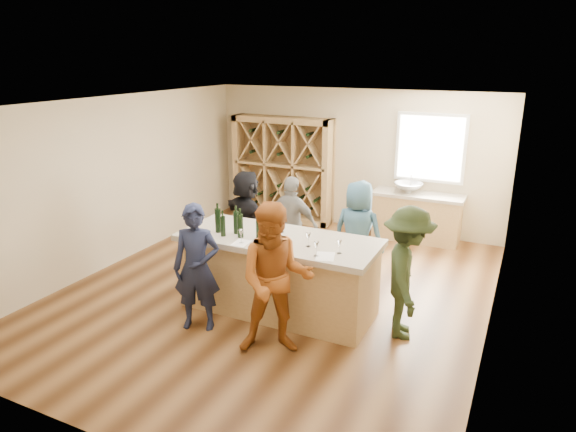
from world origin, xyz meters
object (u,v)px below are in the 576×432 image
at_px(tasting_counter_base, 279,277).
at_px(wine_bottle_c, 236,222).
at_px(person_near_right, 276,280).
at_px(person_far_left, 247,217).
at_px(person_near_left, 197,268).
at_px(wine_bottle_d, 240,226).
at_px(wine_bottle_b, 223,226).
at_px(wine_bottle_a, 218,220).
at_px(person_far_mid, 292,225).
at_px(person_far_right, 358,233).
at_px(sink, 408,188).
at_px(wine_bottle_e, 259,227).
at_px(person_server, 407,273).
at_px(wine_rack, 283,169).

xyz_separation_m(tasting_counter_base, wine_bottle_c, (-0.59, -0.11, 0.74)).
distance_m(person_near_right, person_far_left, 2.85).
bearing_deg(person_near_left, wine_bottle_d, 47.21).
relative_size(wine_bottle_b, person_near_left, 0.17).
bearing_deg(person_far_left, wine_bottle_a, 131.74).
distance_m(person_far_mid, person_far_right, 1.11).
bearing_deg(wine_bottle_c, wine_bottle_d, -40.56).
bearing_deg(wine_bottle_b, person_far_right, 49.64).
height_order(wine_bottle_b, person_far_mid, person_far_mid).
relative_size(wine_bottle_b, wine_bottle_c, 0.89).
height_order(tasting_counter_base, wine_bottle_c, wine_bottle_c).
height_order(sink, person_far_mid, person_far_mid).
xyz_separation_m(wine_bottle_d, person_far_right, (1.14, 1.57, -0.42)).
distance_m(wine_bottle_e, person_server, 2.01).
bearing_deg(sink, person_near_left, -109.61).
bearing_deg(wine_bottle_a, person_far_left, 105.63).
bearing_deg(person_far_mid, person_far_left, 2.88).
bearing_deg(wine_bottle_e, person_server, 6.37).
bearing_deg(wine_bottle_e, person_near_right, -50.53).
distance_m(wine_bottle_d, person_far_mid, 1.61).
height_order(tasting_counter_base, person_server, person_server).
height_order(wine_rack, person_far_mid, wine_rack).
relative_size(wine_bottle_b, person_near_right, 0.15).
relative_size(person_server, person_far_left, 1.06).
height_order(tasting_counter_base, person_far_right, person_far_right).
distance_m(wine_bottle_b, person_far_left, 1.77).
bearing_deg(wine_bottle_c, person_near_left, -100.46).
distance_m(tasting_counter_base, person_far_left, 1.88).
distance_m(tasting_counter_base, wine_bottle_a, 1.14).
bearing_deg(person_near_right, wine_bottle_e, 103.90).
xyz_separation_m(wine_bottle_e, person_far_right, (0.91, 1.48, -0.42)).
height_order(tasting_counter_base, wine_bottle_a, wine_bottle_a).
height_order(wine_bottle_d, wine_bottle_e, wine_bottle_d).
xyz_separation_m(wine_bottle_d, person_far_mid, (0.04, 1.55, -0.45)).
bearing_deg(person_far_left, wine_rack, -51.63).
bearing_deg(person_server, tasting_counter_base, 77.52).
height_order(sink, person_server, person_server).
relative_size(wine_bottle_a, person_near_left, 0.20).
bearing_deg(wine_bottle_c, wine_rack, 107.26).
bearing_deg(person_server, person_far_left, 51.80).
bearing_deg(person_far_right, person_near_left, 61.27).
relative_size(wine_rack, wine_bottle_a, 6.56).
distance_m(wine_bottle_a, person_near_right, 1.52).
xyz_separation_m(wine_bottle_c, person_server, (2.32, 0.20, -0.39)).
bearing_deg(person_far_mid, wine_bottle_b, 84.58).
bearing_deg(wine_bottle_a, person_near_right, -30.88).
xyz_separation_m(wine_rack, sink, (2.70, -0.07, -0.09)).
bearing_deg(wine_bottle_a, tasting_counter_base, 11.20).
bearing_deg(wine_bottle_e, person_far_mid, 97.61).
height_order(wine_rack, person_server, wine_rack).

